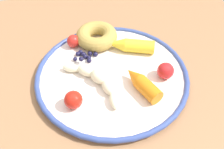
{
  "coord_description": "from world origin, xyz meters",
  "views": [
    {
      "loc": [
        0.36,
        -0.11,
        1.19
      ],
      "look_at": [
        -0.05,
        -0.01,
        0.75
      ],
      "focal_mm": 43.05,
      "sensor_mm": 36.0,
      "label": 1
    }
  ],
  "objects": [
    {
      "name": "dining_table",
      "position": [
        0.0,
        0.0,
        0.63
      ],
      "size": [
        0.92,
        0.82,
        0.73
      ],
      "color": "#996B47",
      "rests_on": "ground_plane"
    },
    {
      "name": "donut",
      "position": [
        -0.18,
        -0.02,
        0.76
      ],
      "size": [
        0.14,
        0.14,
        0.04
      ],
      "primitive_type": "torus",
      "rotation": [
        0.0,
        0.0,
        2.0
      ],
      "color": "#AB8D42",
      "rests_on": "plate"
    },
    {
      "name": "plate",
      "position": [
        -0.05,
        -0.01,
        0.74
      ],
      "size": [
        0.35,
        0.35,
        0.02
      ],
      "color": "white",
      "rests_on": "dining_table"
    },
    {
      "name": "blueberry_pile",
      "position": [
        -0.13,
        -0.06,
        0.75
      ],
      "size": [
        0.05,
        0.06,
        0.02
      ],
      "color": "#191638",
      "rests_on": "plate"
    },
    {
      "name": "carrot_orange",
      "position": [
        0.0,
        0.04,
        0.76
      ],
      "size": [
        0.11,
        0.07,
        0.03
      ],
      "color": "orange",
      "rests_on": "plate"
    },
    {
      "name": "tomato_far",
      "position": [
        -0.02,
        0.1,
        0.76
      ],
      "size": [
        0.04,
        0.04,
        0.04
      ],
      "primitive_type": "sphere",
      "color": "red",
      "rests_on": "plate"
    },
    {
      "name": "tomato_mid",
      "position": [
        0.01,
        -0.11,
        0.77
      ],
      "size": [
        0.04,
        0.04,
        0.04
      ],
      "primitive_type": "sphere",
      "color": "red",
      "rests_on": "plate"
    },
    {
      "name": "banana",
      "position": [
        -0.04,
        -0.05,
        0.76
      ],
      "size": [
        0.15,
        0.11,
        0.03
      ],
      "color": "#F1EABC",
      "rests_on": "plate"
    },
    {
      "name": "carrot_yellow",
      "position": [
        -0.12,
        0.05,
        0.76
      ],
      "size": [
        0.07,
        0.12,
        0.03
      ],
      "color": "yellow",
      "rests_on": "plate"
    },
    {
      "name": "tomato_near",
      "position": [
        -0.17,
        -0.08,
        0.76
      ],
      "size": [
        0.03,
        0.03,
        0.03
      ],
      "primitive_type": "sphere",
      "color": "red",
      "rests_on": "plate"
    }
  ]
}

